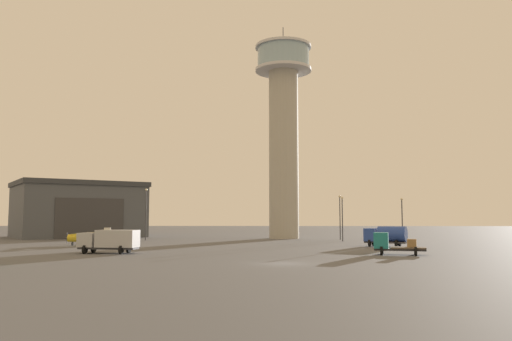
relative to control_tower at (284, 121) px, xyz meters
The scene contains 11 objects.
ground_plane 60.36m from the control_tower, 91.31° to the right, with size 400.00×400.00×0.00m, color #545456.
control_tower is the anchor object (origin of this frame).
hangar 48.59m from the control_tower, behind, with size 32.73×31.63×11.72m.
airplane_yellow 46.00m from the control_tower, 138.63° to the right, with size 7.11×9.05×2.68m.
truck_fuel_tanker_blue 38.27m from the control_tower, 62.85° to the right, with size 6.28×4.68×2.95m.
truck_flatbed_teal 50.87m from the control_tower, 75.71° to the right, with size 6.04×4.02×2.49m.
truck_box_silver 52.97m from the control_tower, 116.40° to the right, with size 7.16×3.74×2.74m.
light_post_west 22.16m from the control_tower, 26.30° to the right, with size 0.44×0.44×8.39m.
light_post_east 30.95m from the control_tower, 33.87° to the right, with size 0.44×0.44×7.58m.
light_post_north 32.74m from the control_tower, 161.05° to the right, with size 0.44×0.44×9.55m.
light_post_centre 24.57m from the control_tower, 49.48° to the right, with size 0.44×0.44×7.90m.
Camera 1 is at (-0.84, -47.48, 4.25)m, focal length 35.85 mm.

